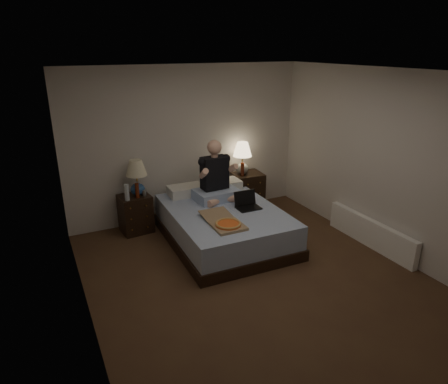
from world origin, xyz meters
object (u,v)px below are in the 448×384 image
nightstand_left (136,214)px  water_bottle (127,192)px  beer_bottle_right (242,169)px  nightstand_right (247,191)px  pizza_box (228,225)px  radiator (370,233)px  soda_can (144,193)px  bed (224,225)px  beer_bottle_left (137,191)px  lamp_right (242,158)px  laptop (249,201)px  lamp_left (137,178)px  person (216,171)px

nightstand_left → water_bottle: bearing=-138.4°
water_bottle → beer_bottle_right: beer_bottle_right is taller
water_bottle → nightstand_right: bearing=5.1°
pizza_box → radiator: bearing=-13.4°
nightstand_left → soda_can: size_ratio=5.94×
nightstand_right → pizza_box: 1.93m
bed → beer_bottle_left: size_ratio=8.82×
lamp_right → beer_bottle_right: lamp_right is taller
bed → radiator: 2.14m
laptop → water_bottle: bearing=151.2°
beer_bottle_left → laptop: size_ratio=0.68×
soda_can → pizza_box: size_ratio=0.13×
bed → lamp_left: 1.51m
lamp_left → beer_bottle_right: bearing=-1.2°
soda_can → laptop: size_ratio=0.29×
nightstand_right → beer_bottle_right: 0.48m
beer_bottle_left → lamp_right: bearing=5.2°
pizza_box → beer_bottle_right: bearing=55.6°
person → radiator: person is taller
nightstand_left → nightstand_right: (2.02, 0.05, 0.03)m
nightstand_left → person: size_ratio=0.64×
lamp_right → pizza_box: bearing=-124.1°
water_bottle → lamp_left: bearing=36.7°
laptop → radiator: bearing=-31.2°
bed → radiator: bed is taller
bed → nightstand_left: size_ratio=3.42×
beer_bottle_left → pizza_box: 1.63m
bed → radiator: (1.84, -1.08, -0.05)m
nightstand_left → radiator: 3.54m
nightstand_right → lamp_left: size_ratio=1.18×
person → pizza_box: person is taller
nightstand_right → soda_can: bearing=-172.0°
bed → laptop: bearing=-20.3°
bed → pizza_box: bearing=-109.5°
bed → pizza_box: (-0.22, -0.58, 0.29)m
laptop → radiator: laptop is taller
soda_can → radiator: size_ratio=0.06×
radiator → laptop: bearing=147.8°
laptop → beer_bottle_right: bearing=67.2°
laptop → nightstand_right: bearing=62.5°
beer_bottle_right → pizza_box: size_ratio=0.30×
nightstand_right → pizza_box: nightstand_right is taller
soda_can → beer_bottle_right: beer_bottle_right is taller
lamp_left → nightstand_right: bearing=1.3°
soda_can → beer_bottle_left: 0.13m
nightstand_right → soda_can: 1.91m
beer_bottle_right → radiator: size_ratio=0.14×
soda_can → laptop: bearing=-36.7°
person → nightstand_right: bearing=29.0°
nightstand_right → person: size_ratio=0.71×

